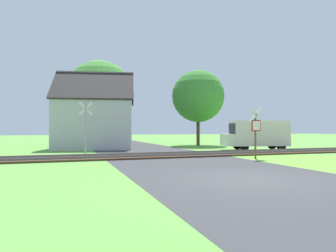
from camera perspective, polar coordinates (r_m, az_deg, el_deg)
ground_plane at (r=10.05m, az=15.14°, el=-9.73°), size 160.00×160.00×0.00m
road_asphalt at (r=11.74m, az=9.60°, el=-8.41°), size 7.19×80.00×0.01m
rail_track at (r=17.60m, az=-0.48°, el=-5.64°), size 60.00×2.60×0.22m
stop_sign_near at (r=16.76m, az=16.37°, el=-0.50°), size 0.88×0.16×2.81m
crossing_sign_far at (r=19.33m, az=-15.42°, el=0.36°), size 0.87×0.20×3.33m
house at (r=25.75m, az=-13.69°, el=0.70°), size 7.40×6.79×6.43m
tree_right at (r=30.01m, az=5.75°, el=5.67°), size 5.18×5.18×7.49m
tree_center at (r=29.79m, az=-12.84°, el=5.87°), size 6.54×6.54×8.23m
mail_truck at (r=23.96m, az=16.51°, el=-1.46°), size 5.19×2.93×2.24m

